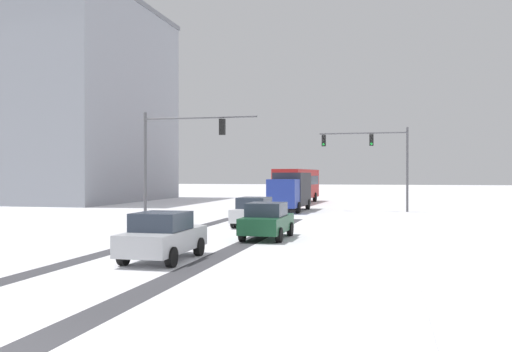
# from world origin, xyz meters

# --- Properties ---
(wheel_track_left_lane) EXTENTS (0.90, 29.02, 0.01)m
(wheel_track_left_lane) POSITION_xyz_m (0.42, 13.19, 0.00)
(wheel_track_left_lane) COLOR #424247
(wheel_track_left_lane) RESTS_ON ground
(wheel_track_right_lane) EXTENTS (0.80, 29.02, 0.01)m
(wheel_track_right_lane) POSITION_xyz_m (-3.83, 13.19, 0.00)
(wheel_track_right_lane) COLOR #424247
(wheel_track_right_lane) RESTS_ON ground
(sidewalk_kerb_right) EXTENTS (4.00, 29.02, 0.12)m
(sidewalk_kerb_right) POSITION_xyz_m (9.00, 11.87, 0.06)
(sidewalk_kerb_right) COLOR white
(sidewalk_kerb_right) RESTS_ON ground
(traffic_signal_far_right) EXTENTS (6.82, 0.40, 6.50)m
(traffic_signal_far_right) POSITION_xyz_m (5.23, 36.35, 4.68)
(traffic_signal_far_right) COLOR #56565B
(traffic_signal_far_right) RESTS_ON ground
(traffic_signal_near_left) EXTENTS (6.83, 0.38, 6.50)m
(traffic_signal_near_left) POSITION_xyz_m (-5.69, 22.36, 4.47)
(traffic_signal_near_left) COLOR #56565B
(traffic_signal_near_left) RESTS_ON ground
(car_white_lead) EXTENTS (1.97, 4.17, 1.62)m
(car_white_lead) POSITION_xyz_m (-0.96, 22.15, 0.82)
(car_white_lead) COLOR silver
(car_white_lead) RESTS_ON ground
(car_dark_green_second) EXTENTS (1.86, 4.11, 1.62)m
(car_dark_green_second) POSITION_xyz_m (0.94, 16.69, 0.82)
(car_dark_green_second) COLOR #194C2D
(car_dark_green_second) RESTS_ON ground
(car_silver_third) EXTENTS (1.84, 4.10, 1.62)m
(car_silver_third) POSITION_xyz_m (-1.10, 9.78, 0.82)
(car_silver_third) COLOR #B7BABF
(car_silver_third) RESTS_ON ground
(bus_oncoming) EXTENTS (3.07, 11.11, 3.38)m
(bus_oncoming) POSITION_xyz_m (-2.74, 47.50, 1.99)
(bus_oncoming) COLOR #B21E1E
(bus_oncoming) RESTS_ON ground
(box_truck_delivery) EXTENTS (2.38, 7.43, 3.02)m
(box_truck_delivery) POSITION_xyz_m (-1.29, 35.30, 1.63)
(box_truck_delivery) COLOR #233899
(box_truck_delivery) RESTS_ON ground
(office_building_far_left_block) EXTENTS (25.88, 22.19, 21.34)m
(office_building_far_left_block) POSITION_xyz_m (-32.12, 46.37, 10.67)
(office_building_far_left_block) COLOR #9399A3
(office_building_far_left_block) RESTS_ON ground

